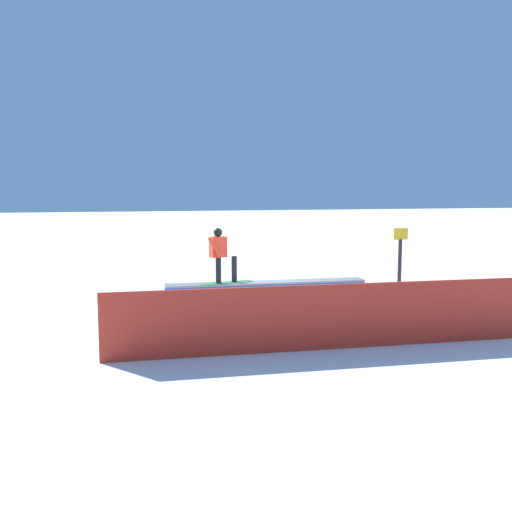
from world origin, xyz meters
TOP-DOWN VIEW (x-y plane):
  - ground_plane at (0.00, 0.00)m, footprint 120.00×120.00m
  - grind_box at (0.00, 0.00)m, footprint 5.24×0.68m
  - snowboarder at (1.21, 0.01)m, footprint 1.44×0.70m
  - safety_fence at (0.00, 4.27)m, footprint 8.21×0.35m
  - trail_marker at (-3.46, 0.57)m, footprint 0.40×0.10m

SIDE VIEW (x-z plane):
  - ground_plane at x=0.00m, z-range 0.00..0.00m
  - grind_box at x=0.00m, z-range -0.03..0.58m
  - safety_fence at x=0.00m, z-range 0.00..1.24m
  - trail_marker at x=-3.46m, z-range 0.07..2.04m
  - snowboarder at x=1.21m, z-range 0.67..2.09m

